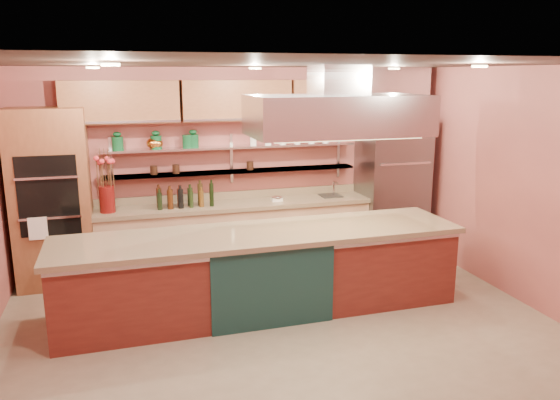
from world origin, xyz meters
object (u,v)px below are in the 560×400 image
object	(u,v)px
refrigerator	(392,186)
island	(262,271)
kitchen_scale	(277,198)
copper_kettle	(154,143)
flower_vase	(107,199)
green_canister	(188,141)

from	to	relation	value
refrigerator	island	xyz separation A→B (m)	(-2.44, -1.52, -0.58)
kitchen_scale	copper_kettle	size ratio (longest dim) A/B	0.79
refrigerator	flower_vase	bearing A→B (deg)	179.86
island	flower_vase	distance (m)	2.37
kitchen_scale	green_canister	size ratio (longest dim) A/B	0.86
green_canister	copper_kettle	bearing A→B (deg)	180.00
refrigerator	green_canister	world-z (taller)	refrigerator
green_canister	flower_vase	bearing A→B (deg)	-168.73
flower_vase	kitchen_scale	world-z (taller)	flower_vase
refrigerator	kitchen_scale	size ratio (longest dim) A/B	13.95
island	kitchen_scale	size ratio (longest dim) A/B	30.22
copper_kettle	island	bearing A→B (deg)	-59.22
kitchen_scale	green_canister	distance (m)	1.48
island	kitchen_scale	bearing A→B (deg)	67.13
refrigerator	flower_vase	world-z (taller)	refrigerator
island	flower_vase	xyz separation A→B (m)	(-1.69, 1.53, 0.63)
refrigerator	copper_kettle	world-z (taller)	refrigerator
refrigerator	copper_kettle	xyz separation A→B (m)	(-3.48, 0.23, 0.74)
island	flower_vase	bearing A→B (deg)	137.07
kitchen_scale	green_canister	xyz separation A→B (m)	(-1.21, 0.22, 0.83)
flower_vase	copper_kettle	world-z (taller)	copper_kettle
kitchen_scale	flower_vase	bearing A→B (deg)	-179.37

